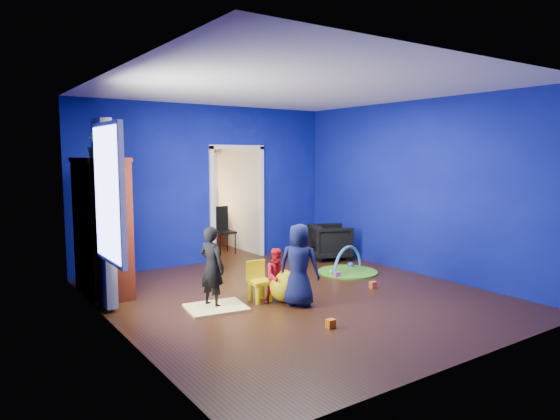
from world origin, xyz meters
TOP-DOWN VIEW (x-y plane):
  - floor at (0.00, 0.00)m, footprint 5.00×5.50m
  - ceiling at (0.00, 0.00)m, footprint 5.00×5.50m
  - wall_back at (0.00, 2.75)m, footprint 5.00×0.02m
  - wall_front at (0.00, -2.75)m, footprint 5.00×0.02m
  - wall_left at (-2.50, 0.00)m, footprint 0.02×5.50m
  - wall_right at (2.50, 0.00)m, footprint 0.02×5.50m
  - alcove at (0.60, 3.62)m, footprint 1.00×1.75m
  - armchair at (2.05, 1.69)m, footprint 0.94×0.93m
  - child_black at (-1.20, 0.23)m, footprint 0.37×0.45m
  - child_navy at (-0.23, -0.37)m, footprint 0.61×0.64m
  - toddler_red at (-0.40, -0.12)m, footprint 0.44×0.39m
  - vase at (-2.22, 1.34)m, footprint 0.23×0.23m
  - potted_plant at (-2.22, 1.86)m, footprint 0.22×0.22m
  - tv_armoire at (-2.22, 1.64)m, footprint 0.58×1.14m
  - crt_tv at (-2.18, 1.64)m, footprint 0.46×0.70m
  - yellow_blanket at (-1.20, 0.13)m, footprint 0.83×0.71m
  - hopper_ball at (-0.28, -0.12)m, footprint 0.44×0.44m
  - kid_chair at (-0.55, 0.08)m, footprint 0.30×0.30m
  - play_mat at (1.57, 0.65)m, footprint 1.01×1.01m
  - toy_arch at (1.57, 0.65)m, footprint 0.87×0.31m
  - window_left at (-2.48, 0.35)m, footprint 0.03×0.95m
  - curtain at (-2.37, 0.90)m, footprint 0.14×0.42m
  - doorway at (0.60, 2.75)m, footprint 1.16×0.10m
  - study_desk at (0.60, 4.26)m, footprint 0.88×0.44m
  - desk_monitor at (0.60, 4.38)m, footprint 0.40×0.05m
  - desk_lamp at (0.32, 4.32)m, footprint 0.14×0.14m
  - folding_chair at (0.60, 3.30)m, footprint 0.40×0.40m
  - book_shelf at (0.60, 4.37)m, footprint 0.88×0.24m
  - toy_0 at (1.21, -0.31)m, footprint 0.10×0.08m
  - toy_1 at (1.85, 0.89)m, footprint 0.11×0.11m
  - toy_2 at (-0.44, -1.27)m, footprint 0.10×0.08m
  - toy_3 at (1.21, 0.66)m, footprint 0.11×0.11m
  - toy_4 at (1.17, 0.47)m, footprint 0.10×0.08m

SIDE VIEW (x-z plane):
  - floor at x=0.00m, z-range -0.01..0.01m
  - play_mat at x=1.57m, z-range 0.00..0.03m
  - yellow_blanket at x=-1.20m, z-range 0.00..0.03m
  - toy_arch at x=1.57m, z-range -0.43..0.47m
  - toy_0 at x=1.21m, z-range 0.00..0.10m
  - toy_2 at x=-0.44m, z-range 0.00..0.10m
  - toy_4 at x=1.17m, z-range 0.00..0.10m
  - toy_1 at x=1.85m, z-range 0.00..0.11m
  - toy_3 at x=1.21m, z-range 0.00..0.11m
  - hopper_ball at x=-0.28m, z-range 0.00..0.44m
  - kid_chair at x=-0.55m, z-range 0.00..0.50m
  - armchair at x=2.05m, z-range 0.00..0.67m
  - study_desk at x=0.60m, z-range 0.00..0.75m
  - toddler_red at x=-0.40m, z-range 0.00..0.75m
  - folding_chair at x=0.60m, z-range 0.00..0.92m
  - child_black at x=-1.20m, z-range 0.00..1.07m
  - child_navy at x=-0.23m, z-range 0.00..1.10m
  - desk_lamp at x=0.32m, z-range 0.86..1.00m
  - desk_monitor at x=0.60m, z-range 0.79..1.11m
  - tv_armoire at x=-2.22m, z-range 0.00..1.96m
  - crt_tv at x=-2.18m, z-range 0.75..1.29m
  - doorway at x=0.60m, z-range 0.00..2.10m
  - alcove at x=0.60m, z-range 0.00..2.50m
  - curtain at x=-2.37m, z-range 0.05..2.45m
  - wall_back at x=0.00m, z-range 0.00..2.90m
  - wall_front at x=0.00m, z-range 0.00..2.90m
  - wall_left at x=-2.50m, z-range 0.00..2.90m
  - wall_right at x=2.50m, z-range 0.00..2.90m
  - window_left at x=-2.48m, z-range 0.77..2.33m
  - book_shelf at x=0.60m, z-range 2.00..2.04m
  - vase at x=-2.22m, z-range 1.96..2.16m
  - potted_plant at x=-2.22m, z-range 1.96..2.32m
  - ceiling at x=0.00m, z-range 2.90..2.90m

